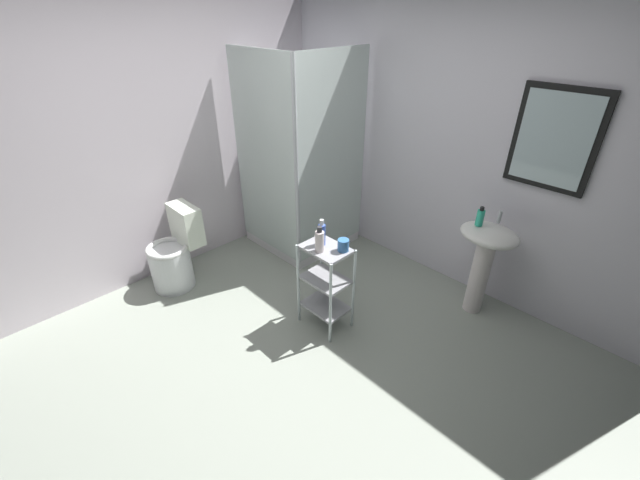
% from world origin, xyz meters
% --- Properties ---
extents(ground_plane, '(4.20, 4.20, 0.02)m').
position_xyz_m(ground_plane, '(0.00, 0.00, -0.01)').
color(ground_plane, '#959D90').
extents(wall_back, '(4.20, 0.14, 2.50)m').
position_xyz_m(wall_back, '(0.01, 1.85, 1.25)').
color(wall_back, silver).
rests_on(wall_back, ground_plane).
extents(wall_left, '(0.10, 4.20, 2.50)m').
position_xyz_m(wall_left, '(-1.85, 0.00, 1.25)').
color(wall_left, silver).
rests_on(wall_left, ground_plane).
extents(shower_stall, '(0.92, 0.92, 2.00)m').
position_xyz_m(shower_stall, '(-1.19, 1.19, 0.46)').
color(shower_stall, white).
rests_on(shower_stall, ground_plane).
extents(pedestal_sink, '(0.46, 0.37, 0.81)m').
position_xyz_m(pedestal_sink, '(0.65, 1.52, 0.58)').
color(pedestal_sink, white).
rests_on(pedestal_sink, ground_plane).
extents(sink_faucet, '(0.03, 0.03, 0.10)m').
position_xyz_m(sink_faucet, '(0.65, 1.64, 0.86)').
color(sink_faucet, silver).
rests_on(sink_faucet, pedestal_sink).
extents(toilet, '(0.37, 0.49, 0.76)m').
position_xyz_m(toilet, '(-1.48, -0.12, 0.31)').
color(toilet, white).
rests_on(toilet, ground_plane).
extents(storage_cart, '(0.38, 0.28, 0.74)m').
position_xyz_m(storage_cart, '(-0.12, 0.47, 0.44)').
color(storage_cart, silver).
rests_on(storage_cart, ground_plane).
extents(hand_soap_bottle, '(0.06, 0.06, 0.16)m').
position_xyz_m(hand_soap_bottle, '(0.57, 1.48, 0.88)').
color(hand_soap_bottle, '#2DBC99').
rests_on(hand_soap_bottle, pedestal_sink).
extents(lotion_bottle_white, '(0.07, 0.07, 0.20)m').
position_xyz_m(lotion_bottle_white, '(-0.12, 0.41, 0.83)').
color(lotion_bottle_white, white).
rests_on(lotion_bottle_white, storage_cart).
extents(shampoo_bottle_blue, '(0.06, 0.06, 0.21)m').
position_xyz_m(shampoo_bottle_blue, '(-0.17, 0.48, 0.83)').
color(shampoo_bottle_blue, '#3652AE').
rests_on(shampoo_bottle_blue, storage_cart).
extents(rinse_cup, '(0.08, 0.08, 0.09)m').
position_xyz_m(rinse_cup, '(-0.00, 0.53, 0.79)').
color(rinse_cup, '#3870B2').
rests_on(rinse_cup, storage_cart).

